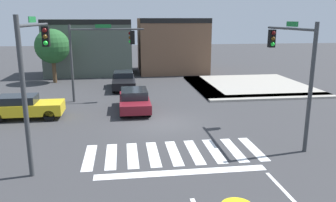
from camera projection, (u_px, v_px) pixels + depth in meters
name	position (u px, v px, depth m)	size (l,w,h in m)	color
ground_plane	(162.00, 123.00, 19.49)	(120.00, 120.00, 0.00)	#353538
crosswalk_near	(174.00, 153.00, 15.16)	(7.90, 2.89, 0.01)	silver
curb_corner_northeast	(245.00, 86.00, 29.65)	(10.00, 10.60, 0.15)	#9E998E
storefront_row	(134.00, 46.00, 37.05)	(17.07, 7.05, 5.91)	#4C564C
traffic_signal_northwest	(99.00, 48.00, 23.85)	(5.22, 0.32, 5.47)	#383A3D
traffic_signal_southwest	(34.00, 61.00, 13.79)	(0.32, 4.95, 6.00)	#383A3D
traffic_signal_southeast	(292.00, 58.00, 16.16)	(0.32, 4.80, 5.74)	#383A3D
car_maroon	(134.00, 100.00, 22.05)	(1.90, 4.48, 1.37)	maroon
car_yellow	(24.00, 107.00, 20.22)	(4.31, 1.75, 1.42)	gold
car_black	(124.00, 80.00, 29.02)	(1.87, 4.68, 1.35)	black
roadside_tree	(52.00, 46.00, 31.05)	(3.16, 3.16, 4.98)	#4C3823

